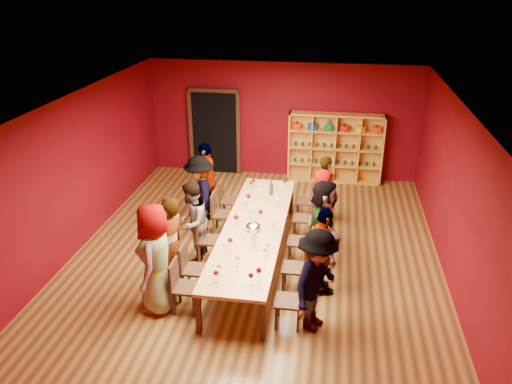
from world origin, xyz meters
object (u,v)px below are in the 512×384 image
(chair_person_right_4, at_px, (309,199))
(person_right_4, at_px, (325,189))
(person_right_2, at_px, (323,223))
(shelving_unit, at_px, (335,144))
(wine_bottle, at_px, (271,189))
(chair_person_right_2, at_px, (303,239))
(chair_person_left_0, at_px, (181,284))
(person_right_0, at_px, (317,281))
(chair_person_left_2, at_px, (206,237))
(person_left_2, at_px, (192,222))
(chair_person_right_1, at_px, (299,265))
(chair_person_left_3, at_px, (219,211))
(chair_person_right_0, at_px, (294,298))
(spittoon_bowl, at_px, (253,227))
(person_left_3, at_px, (200,195))
(person_left_1, at_px, (170,245))
(chair_person_left_1, at_px, (190,266))
(chair_person_left_4, at_px, (226,198))
(person_right_1, at_px, (323,252))
(person_left_0, at_px, (156,258))
(person_right_3, at_px, (323,205))
(tasting_table, at_px, (254,228))
(chair_person_right_3, at_px, (307,216))
(person_left_4, at_px, (207,181))

(chair_person_right_4, bearing_deg, person_right_4, -0.00)
(person_right_2, bearing_deg, shelving_unit, -7.61)
(wine_bottle, bearing_deg, chair_person_right_2, -59.60)
(chair_person_left_0, distance_m, person_right_0, 2.18)
(chair_person_left_2, xyz_separation_m, person_left_2, (-0.25, 0.00, 0.29))
(chair_person_right_1, xyz_separation_m, wine_bottle, (-0.79, 2.27, 0.38))
(chair_person_left_3, relative_size, chair_person_right_0, 1.00)
(spittoon_bowl, distance_m, wine_bottle, 1.63)
(person_left_3, bearing_deg, chair_person_left_2, 1.67)
(person_left_1, bearing_deg, chair_person_left_1, 112.16)
(chair_person_left_4, height_order, chair_person_right_2, same)
(person_left_3, relative_size, person_right_4, 1.11)
(person_right_1, bearing_deg, person_left_3, 31.32)
(person_left_0, relative_size, chair_person_left_4, 2.08)
(shelving_unit, distance_m, chair_person_left_3, 4.07)
(chair_person_left_0, bearing_deg, person_right_3, 52.19)
(person_right_3, bearing_deg, chair_person_right_2, 179.09)
(tasting_table, relative_size, spittoon_bowl, 15.64)
(person_right_0, distance_m, spittoon_bowl, 2.01)
(person_right_1, bearing_deg, chair_person_right_3, -12.27)
(person_left_3, xyz_separation_m, person_right_3, (2.51, 0.08, -0.08))
(tasting_table, distance_m, spittoon_bowl, 0.20)
(tasting_table, height_order, person_right_1, person_right_1)
(person_right_1, bearing_deg, person_right_4, -22.78)
(chair_person_right_1, xyz_separation_m, chair_person_right_2, (0.00, 0.92, 0.00))
(tasting_table, xyz_separation_m, chair_person_left_0, (-0.91, -1.66, -0.20))
(person_left_1, xyz_separation_m, wine_bottle, (1.36, 2.59, 0.01))
(chair_person_left_4, xyz_separation_m, spittoon_bowl, (0.92, -1.84, 0.32))
(person_right_3, distance_m, person_right_4, 0.84)
(chair_person_left_2, distance_m, person_left_4, 1.87)
(chair_person_right_2, bearing_deg, person_left_1, -149.85)
(person_left_2, distance_m, chair_person_left_3, 1.16)
(chair_person_left_1, bearing_deg, person_right_0, -16.26)
(person_left_1, distance_m, chair_person_left_3, 2.18)
(person_right_4, bearing_deg, person_left_0, 127.17)
(shelving_unit, bearing_deg, person_right_4, -93.64)
(chair_person_left_3, xyz_separation_m, chair_person_right_1, (1.82, -1.80, 0.00))
(chair_person_left_0, distance_m, wine_bottle, 3.31)
(person_right_2, bearing_deg, person_right_0, 173.53)
(chair_person_right_0, bearing_deg, chair_person_left_3, 123.51)
(shelving_unit, height_order, chair_person_left_4, shelving_unit)
(shelving_unit, height_order, wine_bottle, shelving_unit)
(chair_person_left_2, bearing_deg, chair_person_left_1, -90.00)
(chair_person_left_1, height_order, chair_person_right_1, same)
(chair_person_right_4, distance_m, person_right_4, 0.42)
(chair_person_right_3, bearing_deg, chair_person_right_4, 90.00)
(tasting_table, bearing_deg, chair_person_right_4, 64.69)
(chair_person_left_0, xyz_separation_m, chair_person_right_4, (1.82, 3.58, 0.00))
(tasting_table, height_order, person_left_4, person_left_4)
(tasting_table, xyz_separation_m, chair_person_left_2, (-0.91, -0.10, -0.20))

